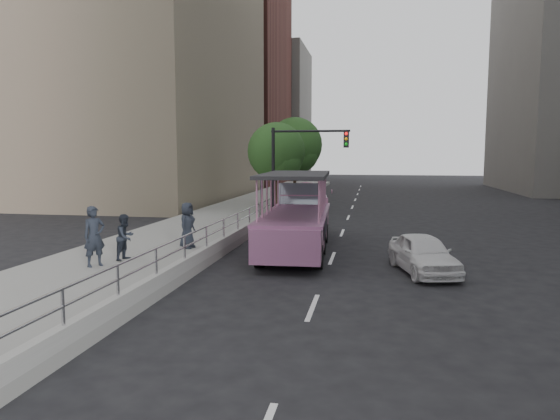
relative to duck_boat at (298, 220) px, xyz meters
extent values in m
plane|color=black|center=(0.50, -5.67, -1.14)|extent=(160.00, 160.00, 0.00)
cube|color=gray|center=(-5.25, 4.33, -0.99)|extent=(5.50, 80.00, 0.30)
cube|color=#AAAAA5|center=(-2.62, -3.67, -0.66)|extent=(0.24, 30.00, 0.36)
cylinder|color=silver|center=(-2.62, -11.67, -0.13)|extent=(0.07, 0.07, 0.70)
cylinder|color=silver|center=(-2.62, -9.67, -0.13)|extent=(0.07, 0.07, 0.70)
cylinder|color=silver|center=(-2.62, -7.67, -0.13)|extent=(0.07, 0.07, 0.70)
cylinder|color=silver|center=(-2.62, -5.67, -0.13)|extent=(0.07, 0.07, 0.70)
cylinder|color=silver|center=(-2.62, -3.67, -0.13)|extent=(0.07, 0.07, 0.70)
cylinder|color=silver|center=(-2.62, -1.67, -0.13)|extent=(0.07, 0.07, 0.70)
cylinder|color=silver|center=(-2.62, 0.33, -0.13)|extent=(0.07, 0.07, 0.70)
cylinder|color=silver|center=(-2.62, 2.33, -0.13)|extent=(0.07, 0.07, 0.70)
cylinder|color=silver|center=(-2.62, 4.33, -0.13)|extent=(0.07, 0.07, 0.70)
cylinder|color=silver|center=(-2.62, 6.33, -0.13)|extent=(0.07, 0.07, 0.70)
cylinder|color=silver|center=(-2.62, -3.67, -0.13)|extent=(0.06, 22.00, 0.06)
cylinder|color=silver|center=(-2.62, -3.67, 0.20)|extent=(0.06, 22.00, 0.06)
cylinder|color=black|center=(-0.77, -3.61, -0.74)|extent=(0.36, 0.82, 0.80)
cylinder|color=black|center=(1.18, -3.50, -0.74)|extent=(0.36, 0.82, 0.80)
cylinder|color=black|center=(-0.92, -1.12, -0.74)|extent=(0.36, 0.82, 0.80)
cylinder|color=black|center=(1.04, -1.00, -0.74)|extent=(0.36, 0.82, 0.80)
cylinder|color=black|center=(-1.06, 1.37, -0.74)|extent=(0.36, 0.82, 0.80)
cylinder|color=black|center=(0.90, 1.49, -0.74)|extent=(0.36, 0.82, 0.80)
cube|color=#C27B9F|center=(0.05, -0.88, -0.23)|extent=(2.65, 7.42, 1.11)
cube|color=#C27B9F|center=(-0.20, 3.39, -0.01)|extent=(2.29, 2.02, 1.39)
cylinder|color=#C27B9F|center=(-0.24, 4.14, 0.26)|extent=(2.13, 0.74, 2.09)
cube|color=#8C517B|center=(0.27, -4.67, -0.23)|extent=(2.24, 0.44, 1.11)
cube|color=#8C517B|center=(0.05, -0.88, 0.38)|extent=(2.77, 7.70, 0.11)
cube|color=#27272A|center=(0.07, -1.24, 1.88)|extent=(2.70, 6.01, 0.12)
cube|color=#99A7B4|center=(-0.11, 1.83, 0.92)|extent=(2.06, 0.31, 0.94)
cube|color=#C27B9F|center=(-0.13, 2.23, 0.66)|extent=(2.01, 1.00, 0.45)
imported|color=white|center=(4.54, -3.40, -0.52)|extent=(2.34, 3.92, 1.25)
imported|color=#232934|center=(-5.57, -5.67, 0.10)|extent=(0.77, 0.83, 1.89)
imported|color=#232934|center=(-5.10, -4.59, -0.08)|extent=(0.70, 0.83, 1.52)
imported|color=#232934|center=(-3.84, -2.25, 0.01)|extent=(0.66, 0.91, 1.71)
cylinder|color=black|center=(-2.50, 4.33, 0.11)|extent=(0.08, 0.08, 2.51)
cube|color=#0C1659|center=(-2.50, 4.33, 1.17)|extent=(0.13, 0.62, 0.90)
cube|color=white|center=(-2.47, 4.33, 1.17)|extent=(0.08, 0.40, 0.55)
cylinder|color=black|center=(-2.40, 6.83, 1.46)|extent=(0.18, 0.18, 5.20)
cylinder|color=black|center=(-0.40, 6.83, 3.86)|extent=(4.20, 0.12, 0.12)
cube|color=black|center=(1.50, 6.83, 3.41)|extent=(0.28, 0.22, 0.85)
sphere|color=red|center=(1.50, 6.70, 3.71)|extent=(0.16, 0.16, 0.16)
cylinder|color=#312116|center=(-2.90, 10.33, 0.40)|extent=(0.22, 0.22, 3.08)
sphere|color=#316026|center=(-2.90, 10.33, 2.82)|extent=(3.52, 3.52, 3.52)
sphere|color=#316026|center=(-2.50, 10.03, 2.27)|extent=(2.42, 2.42, 2.42)
cylinder|color=#312116|center=(-2.70, 16.33, 0.59)|extent=(0.22, 0.22, 3.47)
sphere|color=#316026|center=(-2.70, 16.33, 3.32)|extent=(3.97, 3.97, 3.97)
sphere|color=#316026|center=(-2.30, 16.03, 2.70)|extent=(2.73, 2.73, 2.73)
cube|color=brown|center=(-17.50, 42.33, 11.86)|extent=(18.00, 16.00, 26.00)
cube|color=slate|center=(-15.50, 58.33, 8.86)|extent=(16.00, 14.00, 20.00)
camera|label=1|loc=(2.91, -19.64, 2.63)|focal=32.00mm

